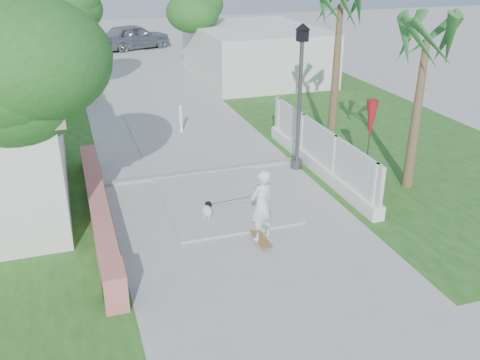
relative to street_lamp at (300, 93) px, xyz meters
name	(u,v)px	position (x,y,z in m)	size (l,w,h in m)	color
ground	(276,278)	(-2.90, -5.50, -2.43)	(90.00, 90.00, 0.00)	#B7B7B2
path_strip	(137,76)	(-2.90, 14.50, -2.40)	(3.20, 36.00, 0.06)	#B7B7B2
curb	(204,172)	(-2.90, 0.50, -2.38)	(6.50, 0.25, 0.10)	#999993
grass_right	(369,131)	(4.10, 2.50, -2.42)	(8.00, 20.00, 0.01)	#27571B
pink_wall	(100,214)	(-6.20, -1.95, -2.11)	(0.45, 8.20, 0.80)	#C66865
lattice_fence	(319,155)	(0.50, -0.50, -1.88)	(0.35, 7.00, 1.50)	white
building_right	(255,52)	(3.10, 12.50, -1.13)	(6.00, 8.00, 2.60)	silver
street_lamp	(300,93)	(0.00, 0.00, 0.00)	(0.44, 0.44, 4.44)	#59595E
bollard	(181,118)	(-2.70, 4.50, -1.84)	(0.14, 0.14, 1.09)	white
patio_umbrella	(371,120)	(1.90, -1.00, -0.74)	(0.36, 0.36, 2.30)	#59595E
tree_left_near	(26,84)	(-7.38, -2.52, 1.40)	(3.60, 3.60, 5.28)	#4C3826
tree_path_left	(74,13)	(-5.88, 10.48, 1.39)	(3.40, 3.40, 5.23)	#4C3826
tree_path_right	(193,7)	(0.32, 14.48, 1.07)	(3.00, 3.00, 4.79)	#4C3826
palm_far	(340,15)	(1.70, 1.00, 2.06)	(1.80, 1.80, 5.30)	brown
palm_near	(426,49)	(2.50, -2.30, 1.53)	(1.80, 1.80, 4.70)	brown
skateboarder	(237,202)	(-3.08, -3.37, -1.60)	(1.26, 2.27, 1.85)	olive
dog	(207,210)	(-3.56, -2.38, -2.21)	(0.42, 0.55, 0.40)	silver
parked_car	(134,37)	(-1.85, 22.82, -1.58)	(1.99, 4.95, 1.69)	#AEB2B6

